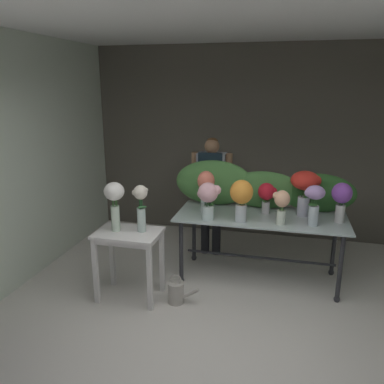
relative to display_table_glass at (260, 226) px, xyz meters
The scene contains 19 objects.
ground_plane 0.76m from the display_table_glass, 155.82° to the right, with size 7.54×7.54×0.00m, color silver.
wall_back 1.78m from the display_table_glass, 99.63° to the left, with size 5.10×0.12×2.92m, color #5B564C.
wall_left 2.92m from the display_table_glass, behind, with size 0.12×3.55×2.92m, color silver.
ceiling_slab 2.30m from the display_table_glass, 155.82° to the right, with size 5.22×3.55×0.12m, color silver.
display_table_glass is the anchor object (origin of this frame).
side_table_white 1.58m from the display_table_glass, 150.65° to the right, with size 0.70×0.49×0.79m.
florist 0.99m from the display_table_glass, 140.03° to the left, with size 0.56×0.24×1.65m.
foliage_backdrop 0.50m from the display_table_glass, 107.15° to the left, with size 2.23×0.25×0.58m.
vase_crimson_roses 0.38m from the display_table_glass, 62.34° to the left, with size 0.22×0.20×0.38m.
vase_blush_dahlias 0.76m from the display_table_glass, 154.01° to the right, with size 0.27×0.23×0.44m.
vase_coral_peonies 0.80m from the display_table_glass, behind, with size 0.21×0.21×0.51m.
vase_peach_ranunculus 0.50m from the display_table_glass, 47.46° to the right, with size 0.19×0.17×0.39m.
vase_sunset_freesia 0.54m from the display_table_glass, 128.27° to the right, with size 0.26×0.26×0.49m.
vase_violet_lilies 0.97m from the display_table_glass, ahead, with size 0.22×0.22×0.46m.
vase_scarlet_hydrangea 0.70m from the display_table_glass, 14.10° to the left, with size 0.35×0.33×0.54m.
vase_lilac_stock 0.74m from the display_table_glass, 19.24° to the right, with size 0.22×0.21×0.46m.
vase_white_roses_tall 1.76m from the display_table_glass, 152.94° to the right, with size 0.22×0.22×0.55m.
vase_cream_lisianthus_tall 1.48m from the display_table_glass, 149.66° to the right, with size 0.17×0.15×0.52m.
watering_can 1.27m from the display_table_glass, 137.19° to the right, with size 0.35×0.18×0.34m.
Camera 1 is at (0.52, -2.60, 2.34)m, focal length 36.24 mm.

